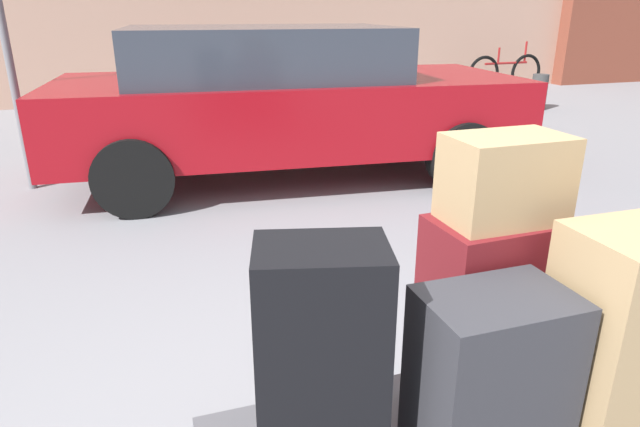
{
  "coord_description": "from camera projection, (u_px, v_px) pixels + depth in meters",
  "views": [
    {
      "loc": [
        -0.73,
        -1.05,
        1.57
      ],
      "look_at": [
        0.0,
        1.2,
        0.69
      ],
      "focal_mm": 30.91,
      "sensor_mm": 36.0,
      "label": 1
    }
  ],
  "objects": [
    {
      "name": "suitcase_maroon_rear_left",
      "position": [
        488.0,
        315.0,
        1.74
      ],
      "size": [
        0.41,
        0.27,
        0.65
      ],
      "primitive_type": "cube",
      "rotation": [
        0.0,
        0.0,
        0.05
      ],
      "color": "maroon",
      "rests_on": "luggage_cart"
    },
    {
      "name": "suitcase_tan_rear_right",
      "position": [
        623.0,
        353.0,
        1.49
      ],
      "size": [
        0.36,
        0.28,
        0.72
      ],
      "primitive_type": "cube",
      "rotation": [
        0.0,
        0.0,
        -0.01
      ],
      "color": "#9E7F56",
      "rests_on": "luggage_cart"
    },
    {
      "name": "suitcase_black_front_left",
      "position": [
        321.0,
        376.0,
        1.4
      ],
      "size": [
        0.37,
        0.3,
        0.72
      ],
      "primitive_type": "cube",
      "rotation": [
        0.0,
        0.0,
        -0.25
      ],
      "color": "black",
      "rests_on": "luggage_cart"
    },
    {
      "name": "suitcase_charcoal_stacked_top",
      "position": [
        488.0,
        393.0,
        1.44
      ],
      "size": [
        0.38,
        0.26,
        0.58
      ],
      "primitive_type": "cube",
      "rotation": [
        0.0,
        0.0,
        0.01
      ],
      "color": "#2D2D33",
      "rests_on": "luggage_cart"
    },
    {
      "name": "duffel_bag_tan_topmost_pile",
      "position": [
        505.0,
        179.0,
        1.58
      ],
      "size": [
        0.34,
        0.22,
        0.25
      ],
      "primitive_type": "cube",
      "rotation": [
        0.0,
        0.0,
        0.01
      ],
      "color": "#9E7F56",
      "rests_on": "suitcase_maroon_rear_left"
    },
    {
      "name": "parked_car",
      "position": [
        284.0,
        99.0,
        5.26
      ],
      "size": [
        4.44,
        2.21,
        1.42
      ],
      "color": "maroon",
      "rests_on": "ground_plane"
    },
    {
      "name": "bicycle_leaning",
      "position": [
        505.0,
        73.0,
        10.88
      ],
      "size": [
        1.76,
        0.19,
        0.96
      ],
      "color": "black",
      "rests_on": "ground_plane"
    },
    {
      "name": "bollard_kerb_near",
      "position": [
        363.0,
        101.0,
        8.11
      ],
      "size": [
        0.25,
        0.25,
        0.57
      ],
      "primitive_type": "cylinder",
      "color": "#383838",
      "rests_on": "ground_plane"
    },
    {
      "name": "bollard_kerb_mid",
      "position": [
        436.0,
        98.0,
        8.46
      ],
      "size": [
        0.25,
        0.25,
        0.57
      ],
      "primitive_type": "cylinder",
      "color": "#383838",
      "rests_on": "ground_plane"
    },
    {
      "name": "bollard_kerb_far",
      "position": [
        539.0,
        92.0,
        9.01
      ],
      "size": [
        0.25,
        0.25,
        0.57
      ],
      "primitive_type": "cylinder",
      "color": "#383838",
      "rests_on": "ground_plane"
    },
    {
      "name": "no_parking_sign",
      "position": [
        0.0,
        14.0,
        4.6
      ],
      "size": [
        0.49,
        0.16,
        2.48
      ],
      "color": "slate",
      "rests_on": "ground_plane"
    }
  ]
}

